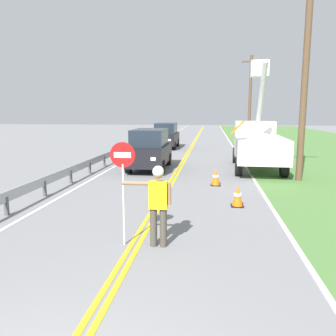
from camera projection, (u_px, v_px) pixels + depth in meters
centerline_yellow_left at (184, 157)px, 22.50m from camera, size 0.11×110.00×0.01m
centerline_yellow_right at (187, 157)px, 22.48m from camera, size 0.11×110.00×0.01m
edge_line_right at (240, 158)px, 22.04m from camera, size 0.12×110.00×0.01m
edge_line_left at (133, 157)px, 22.94m from camera, size 0.12×110.00×0.01m
flagger_worker at (158, 201)px, 7.40m from camera, size 1.09×0.25×1.83m
stop_sign_paddle at (123, 170)px, 7.38m from camera, size 0.56×0.04×2.33m
utility_bucket_truck at (257, 142)px, 18.03m from camera, size 2.87×6.88×5.63m
oncoming_suv_nearest at (150, 149)px, 17.79m from camera, size 1.95×4.62×2.10m
oncoming_suv_second at (166, 135)px, 28.44m from camera, size 1.94×4.62×2.10m
utility_pole_near at (305, 73)px, 14.15m from camera, size 1.80×0.28×8.80m
utility_pole_mid at (250, 98)px, 33.27m from camera, size 1.80×0.28×8.45m
traffic_cone_lead at (238, 196)px, 10.72m from camera, size 0.40×0.40×0.70m
traffic_cone_mid at (216, 177)px, 13.82m from camera, size 0.40×0.40×0.70m
guardrail_left_shoulder at (110, 155)px, 19.82m from camera, size 0.10×32.00×0.71m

